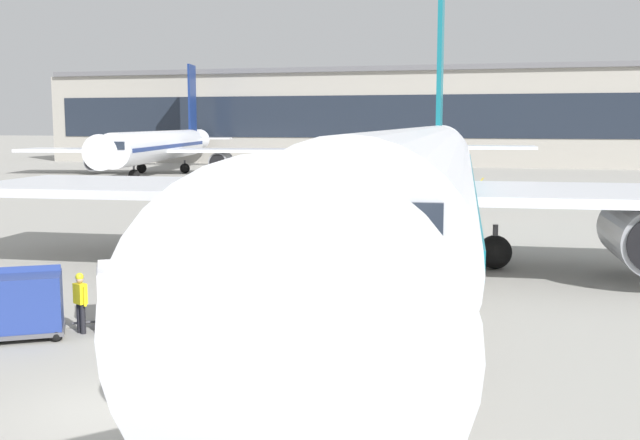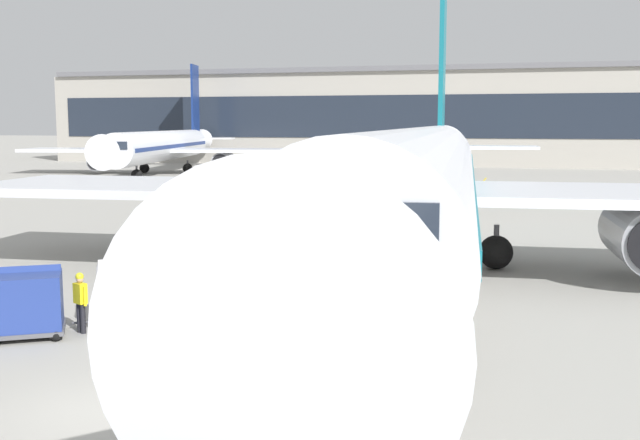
% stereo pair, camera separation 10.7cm
% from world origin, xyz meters
% --- Properties ---
extents(ground_plane, '(600.00, 600.00, 0.00)m').
position_xyz_m(ground_plane, '(0.00, 0.00, 0.00)').
color(ground_plane, '#9E9B93').
extents(parked_airplane, '(37.69, 47.94, 15.85)m').
position_xyz_m(parked_airplane, '(4.29, 16.58, 3.72)').
color(parked_airplane, silver).
rests_on(parked_airplane, ground).
extents(belt_loader, '(5.28, 3.93, 2.69)m').
position_xyz_m(belt_loader, '(0.13, 8.62, 0.82)').
color(belt_loader, silver).
rests_on(belt_loader, ground).
extents(baggage_cart_lead, '(2.74, 2.41, 1.91)m').
position_xyz_m(baggage_cart_lead, '(-2.82, 6.08, 1.00)').
color(baggage_cart_lead, '#515156').
rests_on(baggage_cart_lead, ground).
extents(baggage_cart_second, '(2.74, 2.41, 1.91)m').
position_xyz_m(baggage_cart_second, '(-5.07, 4.24, 1.00)').
color(baggage_cart_second, '#515156').
rests_on(baggage_cart_second, ground).
extents(ground_crew_by_loader, '(0.52, 0.38, 1.74)m').
position_xyz_m(ground_crew_by_loader, '(-3.81, 4.97, 1.00)').
color(ground_crew_by_loader, black).
rests_on(ground_crew_by_loader, ground).
extents(ground_crew_by_carts, '(0.33, 0.55, 1.74)m').
position_xyz_m(ground_crew_by_carts, '(-1.22, 7.91, 1.00)').
color(ground_crew_by_carts, black).
rests_on(ground_crew_by_carts, ground).
extents(safety_cone_engine_keepout, '(0.66, 0.66, 0.74)m').
position_xyz_m(safety_cone_engine_keepout, '(-0.62, 13.76, 0.36)').
color(safety_cone_engine_keepout, black).
rests_on(safety_cone_engine_keepout, ground).
extents(apron_guidance_line_lead_in, '(0.20, 110.00, 0.01)m').
position_xyz_m(apron_guidance_line_lead_in, '(4.04, 15.72, 0.00)').
color(apron_guidance_line_lead_in, yellow).
rests_on(apron_guidance_line_lead_in, ground).
extents(terminal_building, '(149.00, 18.94, 13.67)m').
position_xyz_m(terminal_building, '(11.90, 99.16, 6.78)').
color(terminal_building, '#A8A399').
rests_on(terminal_building, ground).
extents(distant_airplane, '(33.40, 41.79, 13.88)m').
position_xyz_m(distant_airplane, '(-32.91, 67.53, 3.22)').
color(distant_airplane, silver).
rests_on(distant_airplane, ground).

